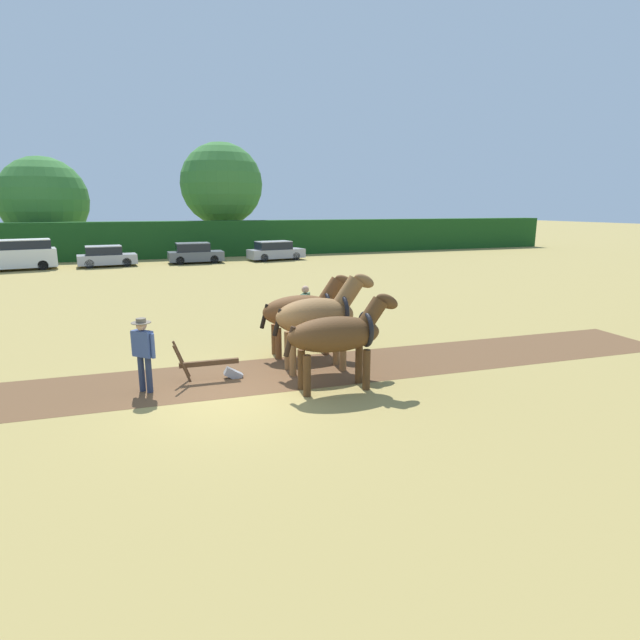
{
  "coord_description": "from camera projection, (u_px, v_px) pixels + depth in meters",
  "views": [
    {
      "loc": [
        -1.88,
        -10.81,
        4.22
      ],
      "look_at": [
        2.84,
        2.07,
        1.1
      ],
      "focal_mm": 28.0,
      "sensor_mm": 36.0,
      "label": 1
    }
  ],
  "objects": [
    {
      "name": "ground_plane",
      "position": [
        235.0,
        395.0,
        11.46
      ],
      "size": [
        240.0,
        240.0,
        0.0
      ],
      "primitive_type": "plane",
      "color": "#998447"
    },
    {
      "name": "plowed_furrow_strip",
      "position": [
        130.0,
        388.0,
        11.87
      ],
      "size": [
        30.95,
        4.16,
        0.01
      ],
      "primitive_type": "cube",
      "rotation": [
        0.0,
        0.0,
        -0.05
      ],
      "color": "brown",
      "rests_on": "ground"
    },
    {
      "name": "hedgerow",
      "position": [
        159.0,
        240.0,
        41.75
      ],
      "size": [
        77.86,
        1.88,
        3.04
      ],
      "primitive_type": "cube",
      "color": "#194719",
      "rests_on": "ground"
    },
    {
      "name": "tree_center_left",
      "position": [
        44.0,
        200.0,
        42.9
      ],
      "size": [
        7.31,
        7.31,
        8.45
      ],
      "color": "#423323",
      "rests_on": "ground"
    },
    {
      "name": "tree_center",
      "position": [
        221.0,
        184.0,
        46.31
      ],
      "size": [
        7.54,
        7.54,
        10.04
      ],
      "color": "#423323",
      "rests_on": "ground"
    },
    {
      "name": "draft_horse_lead_left",
      "position": [
        339.0,
        334.0,
        11.56
      ],
      "size": [
        2.87,
        0.97,
        2.31
      ],
      "rotation": [
        0.0,
        0.0,
        -0.05
      ],
      "color": "#513319",
      "rests_on": "ground"
    },
    {
      "name": "draft_horse_lead_right",
      "position": [
        320.0,
        316.0,
        12.93
      ],
      "size": [
        2.83,
        1.09,
        2.59
      ],
      "rotation": [
        0.0,
        0.0,
        -0.05
      ],
      "color": "brown",
      "rests_on": "ground"
    },
    {
      "name": "draft_horse_trail_left",
      "position": [
        304.0,
        310.0,
        14.37
      ],
      "size": [
        2.87,
        1.05,
        2.36
      ],
      "rotation": [
        0.0,
        0.0,
        -0.05
      ],
      "color": "brown",
      "rests_on": "ground"
    },
    {
      "name": "plow",
      "position": [
        215.0,
        367.0,
        12.39
      ],
      "size": [
        1.69,
        0.48,
        1.13
      ],
      "rotation": [
        0.0,
        0.0,
        -0.05
      ],
      "color": "#4C331E",
      "rests_on": "ground"
    },
    {
      "name": "farmer_at_plow",
      "position": [
        143.0,
        349.0,
        11.43
      ],
      "size": [
        0.51,
        0.51,
        1.76
      ],
      "rotation": [
        0.0,
        0.0,
        0.79
      ],
      "color": "#28334C",
      "rests_on": "ground"
    },
    {
      "name": "farmer_beside_team",
      "position": [
        305.0,
        308.0,
        16.06
      ],
      "size": [
        0.44,
        0.61,
        1.76
      ],
      "rotation": [
        0.0,
        0.0,
        -0.56
      ],
      "color": "#38332D",
      "rests_on": "ground"
    },
    {
      "name": "parked_van",
      "position": [
        16.0,
        255.0,
        33.8
      ],
      "size": [
        5.15,
        2.83,
        2.06
      ],
      "rotation": [
        0.0,
        0.0,
        0.19
      ],
      "color": "silver",
      "rests_on": "ground"
    },
    {
      "name": "parked_car_left",
      "position": [
        106.0,
        257.0,
        35.95
      ],
      "size": [
        4.13,
        2.16,
        1.49
      ],
      "rotation": [
        0.0,
        0.0,
        0.1
      ],
      "color": "#A8A8B2",
      "rests_on": "ground"
    },
    {
      "name": "parked_car_center_left",
      "position": [
        195.0,
        253.0,
        38.12
      ],
      "size": [
        4.09,
        1.84,
        1.55
      ],
      "rotation": [
        0.0,
        0.0,
        0.01
      ],
      "color": "#565B66",
      "rests_on": "ground"
    },
    {
      "name": "parked_car_center",
      "position": [
        275.0,
        251.0,
        40.29
      ],
      "size": [
        4.69,
        2.43,
        1.53
      ],
      "rotation": [
        0.0,
        0.0,
        0.15
      ],
      "color": "#9E9EA8",
      "rests_on": "ground"
    }
  ]
}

